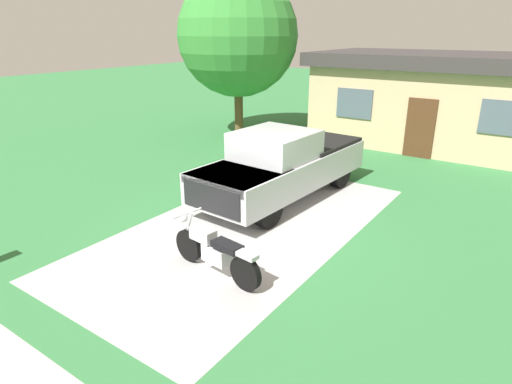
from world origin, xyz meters
name	(u,v)px	position (x,y,z in m)	size (l,w,h in m)	color
ground_plane	(248,227)	(0.00, 0.00, 0.00)	(80.00, 80.00, 0.00)	#33763F
driveway_pad	(248,227)	(0.00, 0.00, 0.00)	(4.44, 8.81, 0.01)	#AAAAAA
motorcycle	(215,251)	(0.69, -2.01, 0.47)	(2.21, 0.70, 1.09)	black
pickup_truck	(284,163)	(-0.36, 2.20, 0.95)	(2.33, 5.73, 1.90)	black
shade_tree	(238,36)	(-5.88, 7.51, 4.09)	(4.89, 4.89, 6.55)	brown
neighbor_house	(440,99)	(1.52, 10.85, 1.79)	(9.60, 5.60, 3.50)	tan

